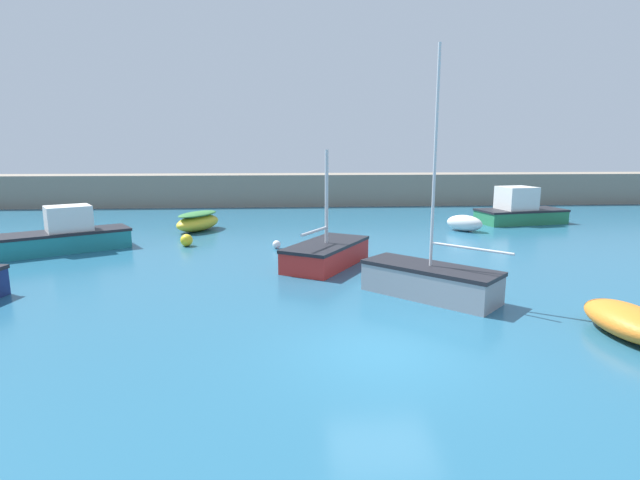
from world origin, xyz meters
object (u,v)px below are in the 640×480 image
object	(u,v)px
dinghy_near_pier	(464,223)
motorboat_grey_hull	(519,210)
sailboat_short_mast	(326,254)
open_tender_yellow	(629,321)
sailboat_tall_mast	(430,280)
mooring_buoy_white	(277,244)
mooring_buoy_yellow	(187,240)
rowboat_with_red_cover	(198,221)
motorboat_with_cabin	(62,236)

from	to	relation	value
dinghy_near_pier	motorboat_grey_hull	distance (m)	5.01
motorboat_grey_hull	sailboat_short_mast	bearing A→B (deg)	-152.03
dinghy_near_pier	open_tender_yellow	bearing A→B (deg)	128.32
sailboat_tall_mast	sailboat_short_mast	bearing A→B (deg)	-11.61
mooring_buoy_white	mooring_buoy_yellow	size ratio (longest dim) A/B	0.65
sailboat_tall_mast	mooring_buoy_white	bearing A→B (deg)	-13.06
rowboat_with_red_cover	mooring_buoy_yellow	xyz separation A→B (m)	(0.21, -4.35, -0.24)
dinghy_near_pier	mooring_buoy_yellow	bearing A→B (deg)	56.06
sailboat_short_mast	mooring_buoy_yellow	xyz separation A→B (m)	(-6.21, 4.24, -0.20)
open_tender_yellow	dinghy_near_pier	world-z (taller)	dinghy_near_pier
sailboat_short_mast	rowboat_with_red_cover	bearing A→B (deg)	67.53
sailboat_tall_mast	mooring_buoy_yellow	distance (m)	12.47
open_tender_yellow	motorboat_grey_hull	xyz separation A→B (m)	(5.66, 17.90, 0.40)
open_tender_yellow	mooring_buoy_white	bearing A→B (deg)	35.27
dinghy_near_pier	rowboat_with_red_cover	distance (m)	14.66
motorboat_with_cabin	dinghy_near_pier	bearing A→B (deg)	160.38
sailboat_short_mast	motorboat_grey_hull	bearing A→B (deg)	-20.43
sailboat_short_mast	sailboat_tall_mast	bearing A→B (deg)	-115.59
dinghy_near_pier	mooring_buoy_white	size ratio (longest dim) A/B	5.76
rowboat_with_red_cover	mooring_buoy_white	bearing A→B (deg)	-113.03
mooring_buoy_yellow	mooring_buoy_white	bearing A→B (deg)	-10.91
motorboat_grey_hull	mooring_buoy_yellow	world-z (taller)	motorboat_grey_hull
open_tender_yellow	rowboat_with_red_cover	world-z (taller)	rowboat_with_red_cover
open_tender_yellow	sailboat_tall_mast	xyz separation A→B (m)	(-3.96, 3.54, 0.15)
open_tender_yellow	motorboat_grey_hull	world-z (taller)	motorboat_grey_hull
motorboat_with_cabin	mooring_buoy_yellow	world-z (taller)	motorboat_with_cabin
sailboat_tall_mast	mooring_buoy_yellow	xyz separation A→B (m)	(-9.08, 8.55, -0.25)
motorboat_with_cabin	mooring_buoy_white	distance (m)	9.46
dinghy_near_pier	sailboat_tall_mast	xyz separation A→B (m)	(-5.33, -11.78, 0.09)
sailboat_short_mast	mooring_buoy_white	bearing A→B (deg)	61.07
mooring_buoy_yellow	open_tender_yellow	bearing A→B (deg)	-42.84
mooring_buoy_white	sailboat_short_mast	bearing A→B (deg)	-59.68
rowboat_with_red_cover	motorboat_with_cabin	bearing A→B (deg)	162.13
rowboat_with_red_cover	open_tender_yellow	bearing A→B (deg)	-114.72
motorboat_grey_hull	sailboat_tall_mast	distance (m)	17.28
motorboat_grey_hull	mooring_buoy_white	bearing A→B (deg)	-166.31
rowboat_with_red_cover	sailboat_tall_mast	bearing A→B (deg)	-117.82
motorboat_with_cabin	rowboat_with_red_cover	world-z (taller)	motorboat_with_cabin
motorboat_with_cabin	motorboat_grey_hull	world-z (taller)	motorboat_grey_hull
dinghy_near_pier	mooring_buoy_yellow	world-z (taller)	dinghy_near_pier
dinghy_near_pier	sailboat_short_mast	bearing A→B (deg)	85.76
motorboat_with_cabin	mooring_buoy_yellow	bearing A→B (deg)	157.59
rowboat_with_red_cover	dinghy_near_pier	bearing A→B (deg)	-67.96
dinghy_near_pier	mooring_buoy_white	xyz separation A→B (m)	(-10.21, -4.04, -0.26)
sailboat_tall_mast	mooring_buoy_white	world-z (taller)	sailboat_tall_mast
sailboat_short_mast	dinghy_near_pier	distance (m)	11.09
motorboat_with_cabin	motorboat_grey_hull	distance (m)	24.84
sailboat_short_mast	open_tender_yellow	world-z (taller)	sailboat_short_mast
motorboat_with_cabin	sailboat_short_mast	distance (m)	11.95
mooring_buoy_yellow	sailboat_short_mast	bearing A→B (deg)	-34.33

